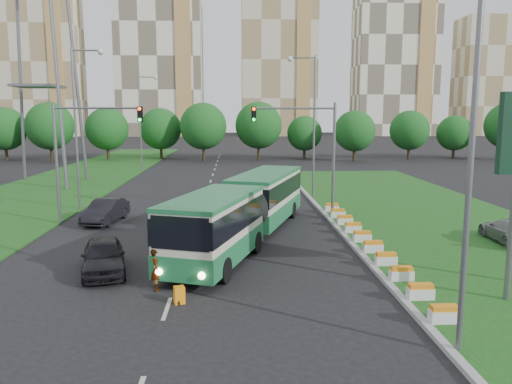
{
  "coord_description": "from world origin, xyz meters",
  "views": [
    {
      "loc": [
        -0.46,
        -23.89,
        7.18
      ],
      "look_at": [
        0.86,
        5.55,
        2.6
      ],
      "focal_mm": 35.0,
      "sensor_mm": 36.0,
      "label": 1
    }
  ],
  "objects_px": {
    "car_median": "(510,231)",
    "shopping_trolley": "(179,295)",
    "traffic_mast_left": "(81,143)",
    "car_left_near": "(103,256)",
    "articulated_bus": "(242,209)",
    "traffic_mast_median": "(311,142)",
    "car_left_far": "(106,211)",
    "pedestrian": "(156,269)"
  },
  "relations": [
    {
      "from": "car_left_far",
      "to": "car_median",
      "type": "distance_m",
      "value": 24.9
    },
    {
      "from": "articulated_bus",
      "to": "car_median",
      "type": "distance_m",
      "value": 15.01
    },
    {
      "from": "traffic_mast_median",
      "to": "car_left_near",
      "type": "distance_m",
      "value": 16.74
    },
    {
      "from": "pedestrian",
      "to": "traffic_mast_left",
      "type": "bearing_deg",
      "value": 16.9
    },
    {
      "from": "car_left_near",
      "to": "traffic_mast_median",
      "type": "bearing_deg",
      "value": 31.69
    },
    {
      "from": "pedestrian",
      "to": "traffic_mast_median",
      "type": "bearing_deg",
      "value": -41.63
    },
    {
      "from": "car_left_near",
      "to": "shopping_trolley",
      "type": "distance_m",
      "value": 5.55
    },
    {
      "from": "traffic_mast_median",
      "to": "pedestrian",
      "type": "xyz_separation_m",
      "value": [
        -8.47,
        -13.96,
        -4.47
      ]
    },
    {
      "from": "car_left_far",
      "to": "pedestrian",
      "type": "distance_m",
      "value": 14.4
    },
    {
      "from": "car_left_near",
      "to": "pedestrian",
      "type": "distance_m",
      "value": 3.67
    },
    {
      "from": "traffic_mast_left",
      "to": "car_left_far",
      "type": "xyz_separation_m",
      "value": [
        1.29,
        0.39,
        -4.57
      ]
    },
    {
      "from": "traffic_mast_median",
      "to": "car_median",
      "type": "bearing_deg",
      "value": -36.86
    },
    {
      "from": "traffic_mast_median",
      "to": "shopping_trolley",
      "type": "bearing_deg",
      "value": -115.42
    },
    {
      "from": "car_left_far",
      "to": "articulated_bus",
      "type": "bearing_deg",
      "value": -20.55
    },
    {
      "from": "traffic_mast_median",
      "to": "articulated_bus",
      "type": "xyz_separation_m",
      "value": [
        -4.81,
        -5.74,
        -3.52
      ]
    },
    {
      "from": "traffic_mast_left",
      "to": "car_left_near",
      "type": "relative_size",
      "value": 1.72
    },
    {
      "from": "articulated_bus",
      "to": "car_left_near",
      "type": "distance_m",
      "value": 8.72
    },
    {
      "from": "car_median",
      "to": "shopping_trolley",
      "type": "xyz_separation_m",
      "value": [
        -17.42,
        -7.96,
        -0.48
      ]
    },
    {
      "from": "car_median",
      "to": "pedestrian",
      "type": "height_order",
      "value": "pedestrian"
    },
    {
      "from": "shopping_trolley",
      "to": "traffic_mast_left",
      "type": "bearing_deg",
      "value": 100.07
    },
    {
      "from": "articulated_bus",
      "to": "shopping_trolley",
      "type": "distance_m",
      "value": 10.2
    },
    {
      "from": "traffic_mast_median",
      "to": "traffic_mast_left",
      "type": "xyz_separation_m",
      "value": [
        -15.16,
        -1.0,
        0.0
      ]
    },
    {
      "from": "traffic_mast_median",
      "to": "car_left_near",
      "type": "xyz_separation_m",
      "value": [
        -11.23,
        -11.54,
        -4.56
      ]
    },
    {
      "from": "car_left_far",
      "to": "car_median",
      "type": "xyz_separation_m",
      "value": [
        23.92,
        -6.93,
        0.03
      ]
    },
    {
      "from": "traffic_mast_left",
      "to": "car_left_near",
      "type": "xyz_separation_m",
      "value": [
        3.92,
        -10.54,
        -4.56
      ]
    },
    {
      "from": "car_median",
      "to": "traffic_mast_left",
      "type": "bearing_deg",
      "value": -12.96
    },
    {
      "from": "car_median",
      "to": "shopping_trolley",
      "type": "distance_m",
      "value": 19.16
    },
    {
      "from": "car_median",
      "to": "pedestrian",
      "type": "distance_m",
      "value": 19.6
    },
    {
      "from": "traffic_mast_left",
      "to": "traffic_mast_median",
      "type": "bearing_deg",
      "value": 3.77
    },
    {
      "from": "car_left_near",
      "to": "shopping_trolley",
      "type": "xyz_separation_m",
      "value": [
        3.87,
        -3.95,
        -0.46
      ]
    },
    {
      "from": "car_left_near",
      "to": "car_left_far",
      "type": "distance_m",
      "value": 11.25
    },
    {
      "from": "articulated_bus",
      "to": "shopping_trolley",
      "type": "height_order",
      "value": "articulated_bus"
    },
    {
      "from": "car_left_near",
      "to": "traffic_mast_left",
      "type": "bearing_deg",
      "value": 96.32
    },
    {
      "from": "car_left_far",
      "to": "car_median",
      "type": "height_order",
      "value": "car_left_far"
    },
    {
      "from": "traffic_mast_left",
      "to": "pedestrian",
      "type": "relative_size",
      "value": 4.55
    },
    {
      "from": "car_median",
      "to": "shopping_trolley",
      "type": "relative_size",
      "value": 6.79
    },
    {
      "from": "traffic_mast_median",
      "to": "car_median",
      "type": "distance_m",
      "value": 13.36
    },
    {
      "from": "articulated_bus",
      "to": "shopping_trolley",
      "type": "relative_size",
      "value": 27.02
    },
    {
      "from": "traffic_mast_left",
      "to": "articulated_bus",
      "type": "bearing_deg",
      "value": -24.59
    },
    {
      "from": "shopping_trolley",
      "to": "articulated_bus",
      "type": "bearing_deg",
      "value": 57.15
    },
    {
      "from": "traffic_mast_median",
      "to": "car_left_near",
      "type": "bearing_deg",
      "value": -134.22
    },
    {
      "from": "car_left_near",
      "to": "car_left_far",
      "type": "relative_size",
      "value": 0.98
    }
  ]
}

